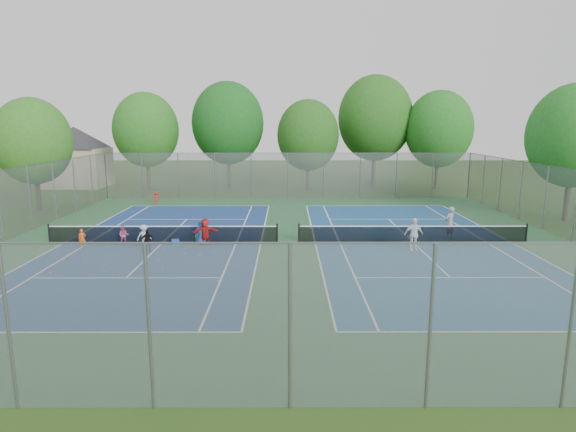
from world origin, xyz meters
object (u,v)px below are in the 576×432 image
Objects in this scene: ball_crate at (176,243)px; instructor at (450,223)px; net_left at (163,234)px; net_right at (413,234)px; ball_hopper at (199,237)px.

instructor is at bearing 5.86° from ball_crate.
net_right is at bearing 0.00° from net_left.
net_left reaches higher than ball_hopper.
net_left is 1.97m from ball_hopper.
net_left is 33.62× the size of ball_crate.
ball_crate is 15.59m from instructor.
ball_hopper is (-12.04, 0.05, -0.19)m from net_right.
ball_hopper is at bearing 35.23° from ball_crate.
net_right is at bearing -0.23° from ball_hopper.
ball_crate is 0.20× the size of instructor.
net_left is 1.16m from ball_crate.
instructor reaches higher than ball_crate.
ball_crate is at bearing -144.77° from ball_hopper.
net_right is 6.88× the size of instructor.
ball_crate is at bearing -29.23° from instructor.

